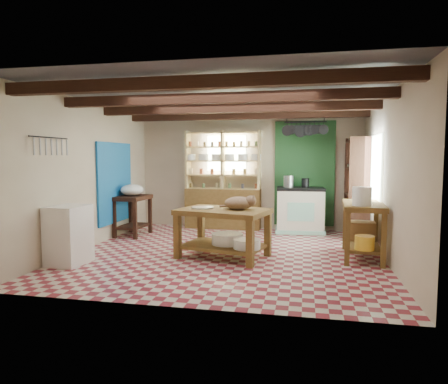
% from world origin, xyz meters
% --- Properties ---
extents(floor, '(5.00, 5.00, 0.02)m').
position_xyz_m(floor, '(0.00, 0.00, -0.01)').
color(floor, maroon).
rests_on(floor, ground).
extents(ceiling, '(5.00, 5.00, 0.02)m').
position_xyz_m(ceiling, '(0.00, 0.00, 2.60)').
color(ceiling, '#504F55').
rests_on(ceiling, wall_back).
extents(wall_back, '(5.00, 0.04, 2.60)m').
position_xyz_m(wall_back, '(0.00, 2.50, 1.30)').
color(wall_back, beige).
rests_on(wall_back, floor).
extents(wall_front, '(5.00, 0.04, 2.60)m').
position_xyz_m(wall_front, '(0.00, -2.50, 1.30)').
color(wall_front, beige).
rests_on(wall_front, floor).
extents(wall_left, '(0.04, 5.00, 2.60)m').
position_xyz_m(wall_left, '(-2.50, 0.00, 1.30)').
color(wall_left, beige).
rests_on(wall_left, floor).
extents(wall_right, '(0.04, 5.00, 2.60)m').
position_xyz_m(wall_right, '(2.50, 0.00, 1.30)').
color(wall_right, beige).
rests_on(wall_right, floor).
extents(ceiling_beams, '(5.00, 3.80, 0.15)m').
position_xyz_m(ceiling_beams, '(0.00, 0.00, 2.48)').
color(ceiling_beams, '#341B12').
rests_on(ceiling_beams, ceiling).
extents(blue_wall_patch, '(0.04, 1.40, 1.60)m').
position_xyz_m(blue_wall_patch, '(-2.47, 0.90, 1.10)').
color(blue_wall_patch, '#1766B3').
rests_on(blue_wall_patch, wall_left).
extents(green_wall_patch, '(1.30, 0.04, 2.30)m').
position_xyz_m(green_wall_patch, '(1.25, 2.47, 1.25)').
color(green_wall_patch, '#1F4D25').
rests_on(green_wall_patch, wall_back).
extents(window_back, '(0.90, 0.02, 0.80)m').
position_xyz_m(window_back, '(-0.50, 2.48, 1.70)').
color(window_back, silver).
rests_on(window_back, wall_back).
extents(window_right, '(0.02, 1.30, 1.20)m').
position_xyz_m(window_right, '(2.48, 1.00, 1.40)').
color(window_right, silver).
rests_on(window_right, wall_right).
extents(utensil_rail, '(0.06, 0.90, 0.28)m').
position_xyz_m(utensil_rail, '(-2.44, -1.20, 1.78)').
color(utensil_rail, black).
rests_on(utensil_rail, wall_left).
extents(pot_rack, '(0.86, 0.12, 0.36)m').
position_xyz_m(pot_rack, '(1.25, 2.05, 2.18)').
color(pot_rack, black).
rests_on(pot_rack, ceiling).
extents(shelving_unit, '(1.70, 0.34, 2.20)m').
position_xyz_m(shelving_unit, '(-0.55, 2.31, 1.10)').
color(shelving_unit, '#D6BA7B').
rests_on(shelving_unit, floor).
extents(tall_rack, '(0.40, 0.86, 2.00)m').
position_xyz_m(tall_rack, '(2.28, 1.80, 1.00)').
color(tall_rack, '#341B12').
rests_on(tall_rack, floor).
extents(work_table, '(1.56, 1.23, 0.78)m').
position_xyz_m(work_table, '(-0.01, -0.28, 0.39)').
color(work_table, brown).
rests_on(work_table, floor).
extents(stove, '(1.03, 0.72, 0.97)m').
position_xyz_m(stove, '(1.17, 2.15, 0.48)').
color(stove, silver).
rests_on(stove, floor).
extents(prep_table, '(0.59, 0.84, 0.82)m').
position_xyz_m(prep_table, '(-2.20, 1.11, 0.41)').
color(prep_table, '#341B12').
rests_on(prep_table, floor).
extents(white_cabinet, '(0.53, 0.62, 0.89)m').
position_xyz_m(white_cabinet, '(-2.22, -1.14, 0.44)').
color(white_cabinet, white).
rests_on(white_cabinet, floor).
extents(right_counter, '(0.70, 1.27, 0.88)m').
position_xyz_m(right_counter, '(2.18, 0.13, 0.44)').
color(right_counter, brown).
rests_on(right_counter, floor).
extents(cat, '(0.48, 0.38, 0.21)m').
position_xyz_m(cat, '(0.24, -0.29, 0.89)').
color(cat, '#957256').
rests_on(cat, work_table).
extents(steel_tray, '(0.44, 0.44, 0.02)m').
position_xyz_m(steel_tray, '(-0.37, -0.24, 0.79)').
color(steel_tray, '#999AA0').
rests_on(steel_tray, work_table).
extents(basin_large, '(0.62, 0.62, 0.18)m').
position_xyz_m(basin_large, '(0.05, -0.24, 0.30)').
color(basin_large, white).
rests_on(basin_large, work_table).
extents(basin_small, '(0.51, 0.51, 0.15)m').
position_xyz_m(basin_small, '(0.40, -0.49, 0.28)').
color(basin_small, white).
rests_on(basin_small, work_table).
extents(kettle_left, '(0.23, 0.23, 0.25)m').
position_xyz_m(kettle_left, '(0.92, 2.14, 1.09)').
color(kettle_left, '#999AA0').
rests_on(kettle_left, stove).
extents(kettle_right, '(0.16, 0.16, 0.19)m').
position_xyz_m(kettle_right, '(1.27, 2.16, 1.07)').
color(kettle_right, black).
rests_on(kettle_right, stove).
extents(enamel_bowl, '(0.49, 0.49, 0.23)m').
position_xyz_m(enamel_bowl, '(-2.20, 1.11, 0.94)').
color(enamel_bowl, white).
rests_on(enamel_bowl, prep_table).
extents(white_bucket, '(0.30, 0.30, 0.28)m').
position_xyz_m(white_bucket, '(2.11, -0.22, 1.02)').
color(white_bucket, white).
rests_on(white_bucket, right_counter).
extents(wicker_basket, '(0.46, 0.38, 0.30)m').
position_xyz_m(wicker_basket, '(2.20, 0.43, 0.39)').
color(wicker_basket, olive).
rests_on(wicker_basket, right_counter).
extents(yellow_tub, '(0.30, 0.30, 0.21)m').
position_xyz_m(yellow_tub, '(2.15, -0.32, 0.34)').
color(yellow_tub, yellow).
rests_on(yellow_tub, right_counter).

